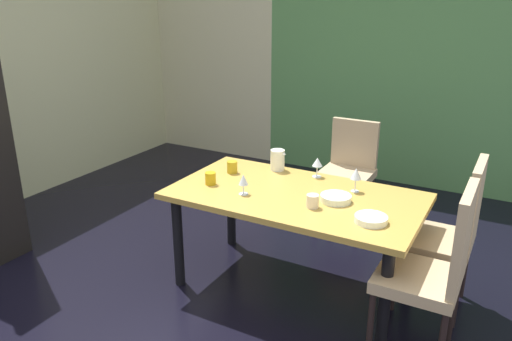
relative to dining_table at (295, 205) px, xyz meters
name	(u,v)px	position (x,y,z in m)	size (l,w,h in m)	color
ground_plane	(192,314)	(-0.45, -0.60, -0.64)	(5.46, 6.27, 0.02)	black
back_panel_interior	(211,50)	(-2.31, 2.49, 0.67)	(1.73, 0.10, 2.60)	beige
garden_window_panel	(439,64)	(0.42, 2.49, 0.67)	(3.72, 0.10, 2.60)	#50864B
dining_table	(295,205)	(0.00, 0.00, 0.00)	(1.65, 0.91, 0.72)	#B8913F
chair_right_far	(451,230)	(0.96, 0.26, -0.07)	(0.44, 0.44, 1.03)	tan
chair_head_far	(349,166)	(-0.04, 1.22, -0.10)	(0.44, 0.45, 0.92)	tan
chair_right_near	(435,267)	(0.96, -0.26, -0.06)	(0.44, 0.44, 1.04)	tan
wine_glass_west	(317,163)	(0.00, 0.36, 0.19)	(0.07, 0.07, 0.15)	silver
wine_glass_left	(243,180)	(-0.30, -0.18, 0.18)	(0.06, 0.06, 0.14)	silver
wine_glass_right	(356,174)	(0.33, 0.22, 0.21)	(0.07, 0.07, 0.17)	silver
serving_bowl_near_window	(371,219)	(0.57, -0.19, 0.10)	(0.19, 0.19, 0.04)	white
serving_bowl_rear	(336,198)	(0.28, 0.00, 0.11)	(0.20, 0.20, 0.04)	silver
cup_north	(211,178)	(-0.59, -0.13, 0.13)	(0.07, 0.07, 0.09)	#BC9412
cup_east	(232,167)	(-0.58, 0.14, 0.13)	(0.08, 0.08, 0.09)	#B5951B
cup_south	(313,201)	(0.19, -0.16, 0.13)	(0.08, 0.08, 0.08)	beige
pitcher_front	(278,160)	(-0.32, 0.36, 0.16)	(0.12, 0.11, 0.16)	white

